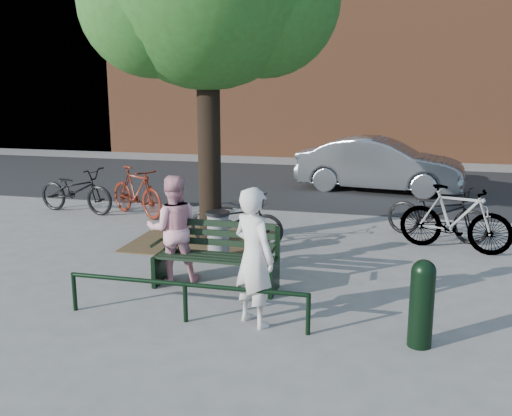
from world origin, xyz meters
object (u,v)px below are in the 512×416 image
(park_bench, at_px, (217,254))
(person_left, at_px, (254,257))
(litter_bin, at_px, (218,235))
(bicycle_c, at_px, (236,219))
(bollard, at_px, (422,300))
(parked_car, at_px, (380,165))
(person_right, at_px, (173,229))

(park_bench, height_order, person_left, person_left)
(litter_bin, xyz_separation_m, bicycle_c, (0.05, 0.91, 0.06))
(bollard, xyz_separation_m, parked_car, (-0.76, 9.12, 0.17))
(bicycle_c, bearing_deg, litter_bin, -179.86)
(bicycle_c, height_order, parked_car, parked_car)
(park_bench, height_order, person_right, person_right)
(person_right, height_order, parked_car, person_right)
(bollard, bearing_deg, litter_bin, 141.41)
(person_right, bearing_deg, person_left, 120.05)
(person_right, bearing_deg, bollard, 137.37)
(person_right, relative_size, bicycle_c, 0.89)
(bollard, relative_size, bicycle_c, 0.57)
(parked_car, bearing_deg, bicycle_c, 166.16)
(bicycle_c, bearing_deg, bollard, -134.51)
(park_bench, height_order, bicycle_c, park_bench)
(person_left, xyz_separation_m, bollard, (1.92, -0.14, -0.31))
(litter_bin, relative_size, bicycle_c, 0.46)
(person_right, bearing_deg, park_bench, 152.75)
(bollard, bearing_deg, person_right, 158.69)
(park_bench, bearing_deg, bollard, -24.78)
(bollard, bearing_deg, parked_car, 94.74)
(bollard, bearing_deg, park_bench, 155.22)
(litter_bin, distance_m, bicycle_c, 0.91)
(person_left, relative_size, parked_car, 0.39)
(person_right, distance_m, bollard, 3.68)
(bollard, relative_size, parked_car, 0.23)
(park_bench, distance_m, bollard, 3.02)
(person_right, bearing_deg, litter_bin, -126.57)
(park_bench, relative_size, bicycle_c, 0.99)
(bollard, bearing_deg, person_left, 175.95)
(person_right, xyz_separation_m, bollard, (3.42, -1.34, -0.25))
(bollard, xyz_separation_m, bicycle_c, (-3.06, 3.39, -0.07))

